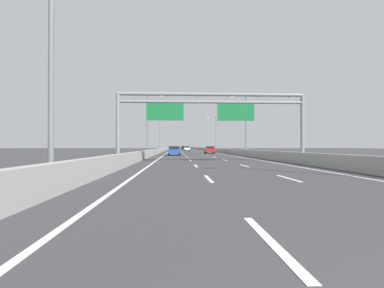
# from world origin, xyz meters

# --- Properties ---
(ground_plane) EXTENTS (260.00, 260.00, 0.00)m
(ground_plane) POSITION_xyz_m (0.00, 100.00, 0.00)
(ground_plane) COLOR #38383A
(lane_dash_left_0) EXTENTS (0.16, 3.00, 0.01)m
(lane_dash_left_0) POSITION_xyz_m (-1.80, 3.50, 0.01)
(lane_dash_left_0) COLOR white
(lane_dash_left_0) RESTS_ON ground_plane
(lane_dash_left_1) EXTENTS (0.16, 3.00, 0.01)m
(lane_dash_left_1) POSITION_xyz_m (-1.80, 12.50, 0.01)
(lane_dash_left_1) COLOR white
(lane_dash_left_1) RESTS_ON ground_plane
(lane_dash_left_2) EXTENTS (0.16, 3.00, 0.01)m
(lane_dash_left_2) POSITION_xyz_m (-1.80, 21.50, 0.01)
(lane_dash_left_2) COLOR white
(lane_dash_left_2) RESTS_ON ground_plane
(lane_dash_left_3) EXTENTS (0.16, 3.00, 0.01)m
(lane_dash_left_3) POSITION_xyz_m (-1.80, 30.50, 0.01)
(lane_dash_left_3) COLOR white
(lane_dash_left_3) RESTS_ON ground_plane
(lane_dash_left_4) EXTENTS (0.16, 3.00, 0.01)m
(lane_dash_left_4) POSITION_xyz_m (-1.80, 39.50, 0.01)
(lane_dash_left_4) COLOR white
(lane_dash_left_4) RESTS_ON ground_plane
(lane_dash_left_5) EXTENTS (0.16, 3.00, 0.01)m
(lane_dash_left_5) POSITION_xyz_m (-1.80, 48.50, 0.01)
(lane_dash_left_5) COLOR white
(lane_dash_left_5) RESTS_ON ground_plane
(lane_dash_left_6) EXTENTS (0.16, 3.00, 0.01)m
(lane_dash_left_6) POSITION_xyz_m (-1.80, 57.50, 0.01)
(lane_dash_left_6) COLOR white
(lane_dash_left_6) RESTS_ON ground_plane
(lane_dash_left_7) EXTENTS (0.16, 3.00, 0.01)m
(lane_dash_left_7) POSITION_xyz_m (-1.80, 66.50, 0.01)
(lane_dash_left_7) COLOR white
(lane_dash_left_7) RESTS_ON ground_plane
(lane_dash_left_8) EXTENTS (0.16, 3.00, 0.01)m
(lane_dash_left_8) POSITION_xyz_m (-1.80, 75.50, 0.01)
(lane_dash_left_8) COLOR white
(lane_dash_left_8) RESTS_ON ground_plane
(lane_dash_left_9) EXTENTS (0.16, 3.00, 0.01)m
(lane_dash_left_9) POSITION_xyz_m (-1.80, 84.50, 0.01)
(lane_dash_left_9) COLOR white
(lane_dash_left_9) RESTS_ON ground_plane
(lane_dash_left_10) EXTENTS (0.16, 3.00, 0.01)m
(lane_dash_left_10) POSITION_xyz_m (-1.80, 93.50, 0.01)
(lane_dash_left_10) COLOR white
(lane_dash_left_10) RESTS_ON ground_plane
(lane_dash_left_11) EXTENTS (0.16, 3.00, 0.01)m
(lane_dash_left_11) POSITION_xyz_m (-1.80, 102.50, 0.01)
(lane_dash_left_11) COLOR white
(lane_dash_left_11) RESTS_ON ground_plane
(lane_dash_left_12) EXTENTS (0.16, 3.00, 0.01)m
(lane_dash_left_12) POSITION_xyz_m (-1.80, 111.50, 0.01)
(lane_dash_left_12) COLOR white
(lane_dash_left_12) RESTS_ON ground_plane
(lane_dash_left_13) EXTENTS (0.16, 3.00, 0.01)m
(lane_dash_left_13) POSITION_xyz_m (-1.80, 120.50, 0.01)
(lane_dash_left_13) COLOR white
(lane_dash_left_13) RESTS_ON ground_plane
(lane_dash_left_14) EXTENTS (0.16, 3.00, 0.01)m
(lane_dash_left_14) POSITION_xyz_m (-1.80, 129.50, 0.01)
(lane_dash_left_14) COLOR white
(lane_dash_left_14) RESTS_ON ground_plane
(lane_dash_left_15) EXTENTS (0.16, 3.00, 0.01)m
(lane_dash_left_15) POSITION_xyz_m (-1.80, 138.50, 0.01)
(lane_dash_left_15) COLOR white
(lane_dash_left_15) RESTS_ON ground_plane
(lane_dash_left_16) EXTENTS (0.16, 3.00, 0.01)m
(lane_dash_left_16) POSITION_xyz_m (-1.80, 147.50, 0.01)
(lane_dash_left_16) COLOR white
(lane_dash_left_16) RESTS_ON ground_plane
(lane_dash_left_17) EXTENTS (0.16, 3.00, 0.01)m
(lane_dash_left_17) POSITION_xyz_m (-1.80, 156.50, 0.01)
(lane_dash_left_17) COLOR white
(lane_dash_left_17) RESTS_ON ground_plane
(lane_dash_right_1) EXTENTS (0.16, 3.00, 0.01)m
(lane_dash_right_1) POSITION_xyz_m (1.80, 12.50, 0.01)
(lane_dash_right_1) COLOR white
(lane_dash_right_1) RESTS_ON ground_plane
(lane_dash_right_2) EXTENTS (0.16, 3.00, 0.01)m
(lane_dash_right_2) POSITION_xyz_m (1.80, 21.50, 0.01)
(lane_dash_right_2) COLOR white
(lane_dash_right_2) RESTS_ON ground_plane
(lane_dash_right_3) EXTENTS (0.16, 3.00, 0.01)m
(lane_dash_right_3) POSITION_xyz_m (1.80, 30.50, 0.01)
(lane_dash_right_3) COLOR white
(lane_dash_right_3) RESTS_ON ground_plane
(lane_dash_right_4) EXTENTS (0.16, 3.00, 0.01)m
(lane_dash_right_4) POSITION_xyz_m (1.80, 39.50, 0.01)
(lane_dash_right_4) COLOR white
(lane_dash_right_4) RESTS_ON ground_plane
(lane_dash_right_5) EXTENTS (0.16, 3.00, 0.01)m
(lane_dash_right_5) POSITION_xyz_m (1.80, 48.50, 0.01)
(lane_dash_right_5) COLOR white
(lane_dash_right_5) RESTS_ON ground_plane
(lane_dash_right_6) EXTENTS (0.16, 3.00, 0.01)m
(lane_dash_right_6) POSITION_xyz_m (1.80, 57.50, 0.01)
(lane_dash_right_6) COLOR white
(lane_dash_right_6) RESTS_ON ground_plane
(lane_dash_right_7) EXTENTS (0.16, 3.00, 0.01)m
(lane_dash_right_7) POSITION_xyz_m (1.80, 66.50, 0.01)
(lane_dash_right_7) COLOR white
(lane_dash_right_7) RESTS_ON ground_plane
(lane_dash_right_8) EXTENTS (0.16, 3.00, 0.01)m
(lane_dash_right_8) POSITION_xyz_m (1.80, 75.50, 0.01)
(lane_dash_right_8) COLOR white
(lane_dash_right_8) RESTS_ON ground_plane
(lane_dash_right_9) EXTENTS (0.16, 3.00, 0.01)m
(lane_dash_right_9) POSITION_xyz_m (1.80, 84.50, 0.01)
(lane_dash_right_9) COLOR white
(lane_dash_right_9) RESTS_ON ground_plane
(lane_dash_right_10) EXTENTS (0.16, 3.00, 0.01)m
(lane_dash_right_10) POSITION_xyz_m (1.80, 93.50, 0.01)
(lane_dash_right_10) COLOR white
(lane_dash_right_10) RESTS_ON ground_plane
(lane_dash_right_11) EXTENTS (0.16, 3.00, 0.01)m
(lane_dash_right_11) POSITION_xyz_m (1.80, 102.50, 0.01)
(lane_dash_right_11) COLOR white
(lane_dash_right_11) RESTS_ON ground_plane
(lane_dash_right_12) EXTENTS (0.16, 3.00, 0.01)m
(lane_dash_right_12) POSITION_xyz_m (1.80, 111.50, 0.01)
(lane_dash_right_12) COLOR white
(lane_dash_right_12) RESTS_ON ground_plane
(lane_dash_right_13) EXTENTS (0.16, 3.00, 0.01)m
(lane_dash_right_13) POSITION_xyz_m (1.80, 120.50, 0.01)
(lane_dash_right_13) COLOR white
(lane_dash_right_13) RESTS_ON ground_plane
(lane_dash_right_14) EXTENTS (0.16, 3.00, 0.01)m
(lane_dash_right_14) POSITION_xyz_m (1.80, 129.50, 0.01)
(lane_dash_right_14) COLOR white
(lane_dash_right_14) RESTS_ON ground_plane
(lane_dash_right_15) EXTENTS (0.16, 3.00, 0.01)m
(lane_dash_right_15) POSITION_xyz_m (1.80, 138.50, 0.01)
(lane_dash_right_15) COLOR white
(lane_dash_right_15) RESTS_ON ground_plane
(lane_dash_right_16) EXTENTS (0.16, 3.00, 0.01)m
(lane_dash_right_16) POSITION_xyz_m (1.80, 147.50, 0.01)
(lane_dash_right_16) COLOR white
(lane_dash_right_16) RESTS_ON ground_plane
(lane_dash_right_17) EXTENTS (0.16, 3.00, 0.01)m
(lane_dash_right_17) POSITION_xyz_m (1.80, 156.50, 0.01)
(lane_dash_right_17) COLOR white
(lane_dash_right_17) RESTS_ON ground_plane
(edge_line_left) EXTENTS (0.16, 176.00, 0.01)m
(edge_line_left) POSITION_xyz_m (-5.25, 88.00, 0.01)
(edge_line_left) COLOR white
(edge_line_left) RESTS_ON ground_plane
(edge_line_right) EXTENTS (0.16, 176.00, 0.01)m
(edge_line_right) POSITION_xyz_m (5.25, 88.00, 0.01)
(edge_line_right) COLOR white
(edge_line_right) RESTS_ON ground_plane
(barrier_left) EXTENTS (0.45, 220.00, 0.95)m
(barrier_left) POSITION_xyz_m (-6.90, 110.00, 0.47)
(barrier_left) COLOR #9E9E99
(barrier_left) RESTS_ON ground_plane
(barrier_right) EXTENTS (0.45, 220.00, 0.95)m
(barrier_right) POSITION_xyz_m (6.90, 110.00, 0.47)
(barrier_right) COLOR #9E9E99
(barrier_right) RESTS_ON ground_plane
(sign_gantry) EXTENTS (17.36, 0.36, 6.36)m
(sign_gantry) POSITION_xyz_m (-0.22, 26.97, 4.85)
(sign_gantry) COLOR gray
(sign_gantry) RESTS_ON ground_plane
(streetlamp_left_near) EXTENTS (2.58, 0.28, 9.50)m
(streetlamp_left_near) POSITION_xyz_m (-7.47, 10.11, 5.40)
(streetlamp_left_near) COLOR slate
(streetlamp_left_near) RESTS_ON ground_plane
(streetlamp_left_mid) EXTENTS (2.58, 0.28, 9.50)m
(streetlamp_left_mid) POSITION_xyz_m (-7.47, 46.72, 5.40)
(streetlamp_left_mid) COLOR slate
(streetlamp_left_mid) RESTS_ON ground_plane
(streetlamp_right_mid) EXTENTS (2.58, 0.28, 9.50)m
(streetlamp_right_mid) POSITION_xyz_m (7.47, 46.72, 5.40)
(streetlamp_right_mid) COLOR slate
(streetlamp_right_mid) RESTS_ON ground_plane
(streetlamp_left_far) EXTENTS (2.58, 0.28, 9.50)m
(streetlamp_left_far) POSITION_xyz_m (-7.47, 83.33, 5.40)
(streetlamp_left_far) COLOR slate
(streetlamp_left_far) RESTS_ON ground_plane
(streetlamp_right_far) EXTENTS (2.58, 0.28, 9.50)m
(streetlamp_right_far) POSITION_xyz_m (7.47, 83.33, 5.40)
(streetlamp_right_far) COLOR slate
(streetlamp_right_far) RESTS_ON ground_plane
(white_car) EXTENTS (1.80, 4.65, 1.46)m
(white_car) POSITION_xyz_m (0.12, 95.47, 0.76)
(white_car) COLOR silver
(white_car) RESTS_ON ground_plane
(black_car) EXTENTS (1.80, 4.33, 1.56)m
(black_car) POSITION_xyz_m (-0.15, 138.59, 0.79)
(black_car) COLOR black
(black_car) RESTS_ON ground_plane
(red_car) EXTENTS (1.78, 4.27, 1.42)m
(red_car) POSITION_xyz_m (3.42, 60.15, 0.74)
(red_car) COLOR red
(red_car) RESTS_ON ground_plane
(blue_car) EXTENTS (1.89, 4.18, 1.45)m
(blue_car) POSITION_xyz_m (-3.56, 47.77, 0.76)
(blue_car) COLOR #2347AD
(blue_car) RESTS_ON ground_plane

